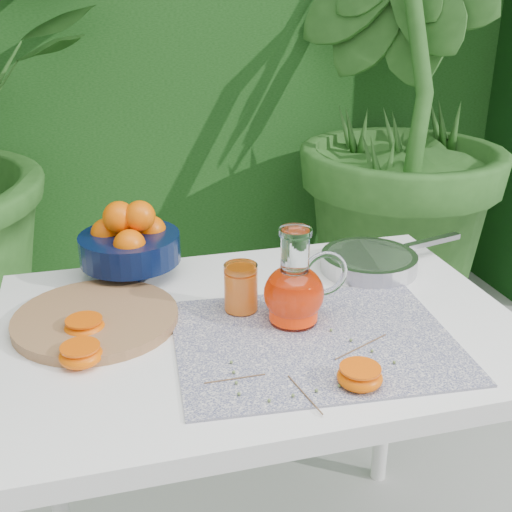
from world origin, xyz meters
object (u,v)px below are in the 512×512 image
object	(u,v)px
white_table	(259,357)
juice_pitcher	(295,290)
fruit_bowl	(130,241)
cutting_board	(96,319)
saute_pan	(370,261)

from	to	relation	value
white_table	juice_pitcher	world-z (taller)	juice_pitcher
fruit_bowl	juice_pitcher	bearing A→B (deg)	-47.16
cutting_board	saute_pan	world-z (taller)	saute_pan
juice_pitcher	saute_pan	world-z (taller)	juice_pitcher
juice_pitcher	cutting_board	bearing A→B (deg)	165.58
fruit_bowl	juice_pitcher	distance (m)	0.42
white_table	fruit_bowl	world-z (taller)	fruit_bowl
white_table	cutting_board	distance (m)	0.33
white_table	saute_pan	bearing A→B (deg)	28.70
cutting_board	saute_pan	bearing A→B (deg)	8.93
fruit_bowl	juice_pitcher	world-z (taller)	juice_pitcher
juice_pitcher	saute_pan	size ratio (longest dim) A/B	0.48
saute_pan	fruit_bowl	bearing A→B (deg)	167.71
fruit_bowl	white_table	bearing A→B (deg)	-52.34
white_table	cutting_board	size ratio (longest dim) A/B	3.17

